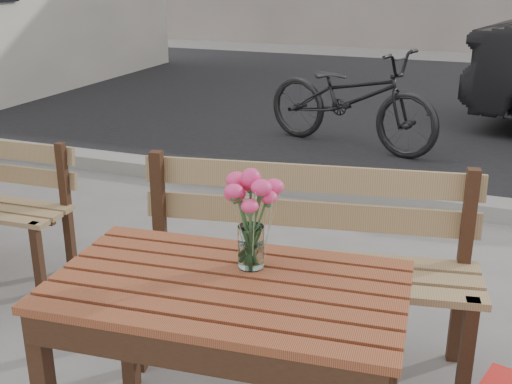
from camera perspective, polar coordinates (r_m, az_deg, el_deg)
street at (r=7.03m, az=13.28°, el=4.96°), size 30.00×8.12×0.12m
main_table at (r=2.25m, az=-2.53°, el=-10.77°), size 1.26×0.81×0.74m
main_bench at (r=2.89m, az=4.27°, el=-4.37°), size 1.60×0.72×0.96m
main_vase at (r=2.20m, az=-0.47°, el=-1.34°), size 0.20×0.20×0.36m
bicycle at (r=6.46m, az=8.43°, el=8.26°), size 2.00×1.20×0.99m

